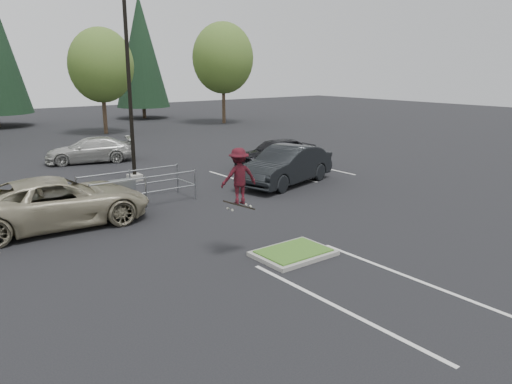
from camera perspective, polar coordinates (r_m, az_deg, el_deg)
ground at (r=14.62m, az=4.30°, el=-7.23°), size 120.00×120.00×0.00m
grass_median at (r=14.59m, az=4.30°, el=-6.94°), size 2.20×1.60×0.16m
stall_lines at (r=18.67m, az=-11.31°, el=-2.68°), size 22.62×17.60×0.01m
light_pole at (r=24.12m, az=-14.30°, el=11.91°), size 0.70×0.60×10.12m
decid_c at (r=42.70m, az=-17.29°, el=13.42°), size 5.12×5.12×8.38m
decid_d at (r=48.69m, az=-3.82°, el=14.79°), size 5.76×5.76×9.43m
conif_c at (r=54.75m, az=-13.01°, el=15.37°), size 5.50×5.50×12.50m
cart_corral at (r=20.11m, az=-14.65°, el=0.64°), size 4.42×1.64×1.25m
skateboarder at (r=13.97m, az=-1.95°, el=1.77°), size 1.14×0.81×1.86m
car_l_tan at (r=18.27m, az=-21.68°, el=-1.04°), size 6.27×3.20×1.69m
car_r_charc at (r=23.11m, az=3.47°, el=3.05°), size 5.66×3.19×1.77m
car_r_black at (r=27.11m, az=2.29°, el=4.51°), size 4.80×2.27×1.59m
car_far_silver at (r=30.08m, az=-18.35°, el=4.58°), size 5.20×3.26×1.40m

